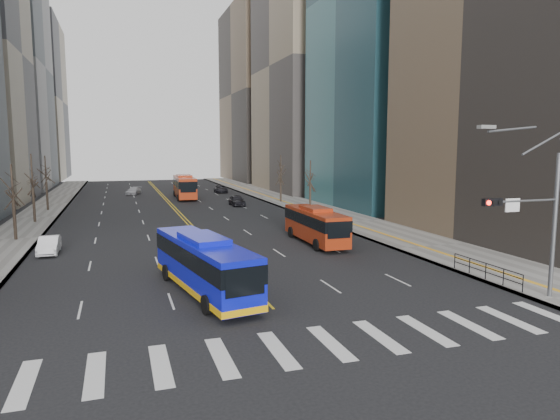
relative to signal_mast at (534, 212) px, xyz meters
name	(u,v)px	position (x,y,z in m)	size (l,w,h in m)	color
ground	(305,346)	(-13.77, -2.00, -4.86)	(220.00, 220.00, 0.00)	black
sidewalk_right	(307,207)	(3.73, 43.00, -4.78)	(7.00, 130.00, 0.15)	gray
sidewalk_left	(36,218)	(-30.27, 43.00, -4.78)	(5.00, 130.00, 0.15)	gray
crosswalk	(305,346)	(-13.77, -2.00, -4.85)	(26.70, 4.00, 0.01)	silver
centerline	(170,204)	(-13.77, 53.00, -4.85)	(0.55, 100.00, 0.01)	gold
office_towers	(159,52)	(-13.64, 66.51, 19.07)	(83.00, 134.00, 58.00)	gray
signal_mast	(534,212)	(0.00, 0.00, 0.00)	(5.37, 0.37, 9.39)	slate
pedestrian_railing	(486,268)	(0.53, 4.00, -4.03)	(0.06, 6.06, 1.02)	black
street_trees	(118,181)	(-20.94, 32.55, 0.02)	(35.20, 47.20, 7.60)	#2C231A
blue_bus	(204,263)	(-16.47, 7.03, -3.11)	(4.40, 11.65, 3.33)	#0E15D4
red_bus_near	(315,223)	(-4.84, 18.84, -3.08)	(2.62, 9.94, 3.18)	#A62E11
red_bus_far	(185,185)	(-10.71, 60.44, -2.75)	(3.36, 12.16, 3.80)	#A62E11
car_white	(49,245)	(-26.27, 21.28, -4.17)	(1.45, 4.15, 1.37)	white
car_dark_mid	(237,200)	(-4.97, 48.06, -4.10)	(1.80, 4.46, 1.52)	black
car_silver	(134,191)	(-18.37, 69.72, -4.22)	(1.79, 4.40, 1.28)	#A1A0A6
car_dark_far	(221,189)	(-3.12, 68.79, -4.19)	(2.21, 4.80, 1.33)	black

